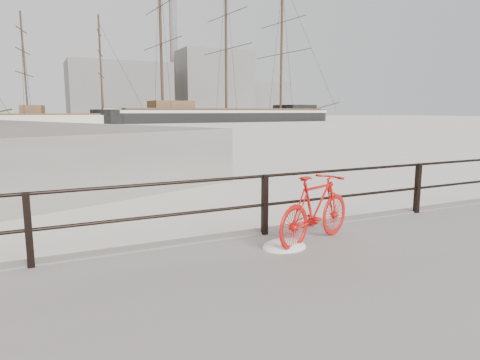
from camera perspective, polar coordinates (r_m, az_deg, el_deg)
name	(u,v)px	position (r m, az deg, el deg)	size (l,w,h in m)	color
ground	(409,228)	(9.53, 21.60, -5.92)	(400.00, 400.00, 0.00)	white
guardrail	(417,188)	(9.26, 22.58, -1.02)	(28.00, 0.10, 1.00)	black
bicycle	(316,209)	(6.70, 10.04, -3.80)	(1.78, 0.27, 1.08)	red
barque_black	(226,122)	(97.20, -1.83, 7.75)	(65.96, 21.59, 36.91)	black
schooner_mid	(67,124)	(87.42, -22.08, 6.93)	(29.15, 12.33, 20.95)	silver
industrial_west	(119,91)	(148.76, -15.80, 11.37)	(32.00, 18.00, 18.00)	gray
industrial_mid	(212,85)	(163.62, -3.73, 12.50)	(26.00, 20.00, 24.00)	gray
industrial_east	(260,100)	(177.80, 2.66, 10.63)	(20.00, 16.00, 14.00)	gray
smokestack	(174,57)	(164.81, -8.81, 15.89)	(2.80, 2.80, 44.00)	gray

